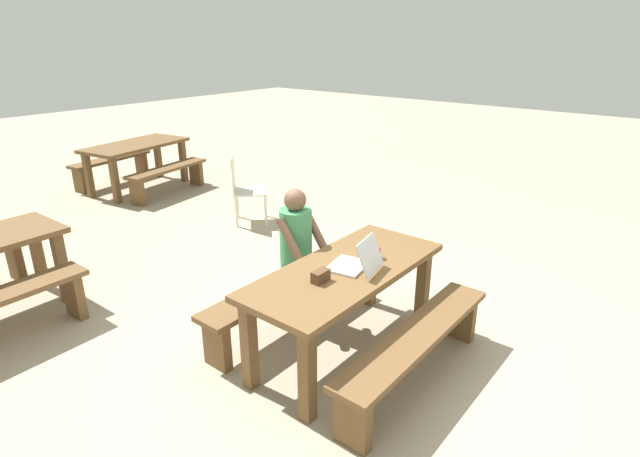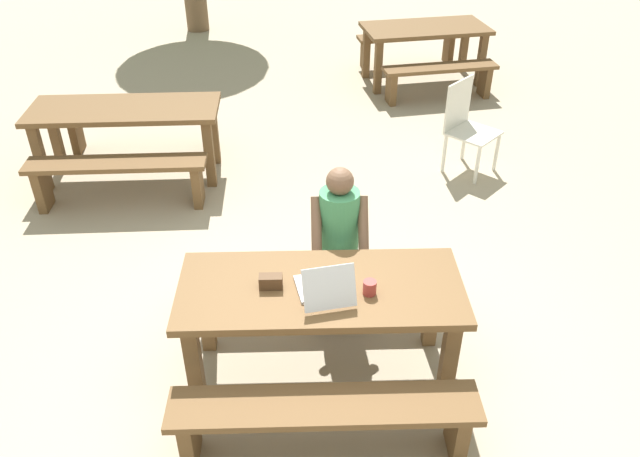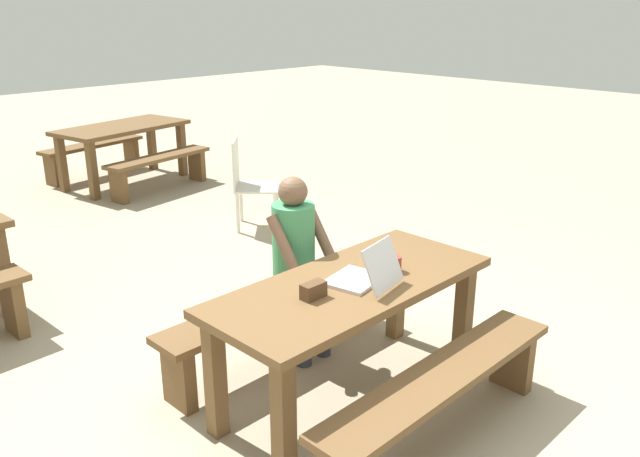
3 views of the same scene
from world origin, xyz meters
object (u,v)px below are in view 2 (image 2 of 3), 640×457
object	(u,v)px
picnic_table_mid	(125,119)
picnic_table_rear	(425,36)
picnic_table_front	(321,302)
coffee_mug	(370,288)
laptop	(325,287)
small_pouch	(271,282)
person_seated	(339,238)
plastic_chair	(467,125)

from	to	relation	value
picnic_table_mid	picnic_table_rear	world-z (taller)	picnic_table_rear
picnic_table_front	coffee_mug	xyz separation A→B (m)	(0.29, -0.08, 0.17)
laptop	coffee_mug	world-z (taller)	laptop
small_pouch	coffee_mug	world-z (taller)	coffee_mug
person_seated	coffee_mug	bearing A→B (deg)	-77.96
laptop	picnic_table_mid	distance (m)	3.38
small_pouch	coffee_mug	bearing A→B (deg)	-7.18
coffee_mug	plastic_chair	distance (m)	3.16
coffee_mug	person_seated	xyz separation A→B (m)	(-0.14, 0.66, -0.10)
picnic_table_mid	picnic_table_rear	bearing A→B (deg)	35.73
small_pouch	person_seated	bearing A→B (deg)	52.98
small_pouch	plastic_chair	size ratio (longest dim) A/B	0.15
person_seated	plastic_chair	bearing A→B (deg)	57.70
picnic_table_front	person_seated	world-z (taller)	person_seated
person_seated	picnic_table_mid	bearing A→B (deg)	132.01
picnic_table_rear	small_pouch	bearing A→B (deg)	-118.59
coffee_mug	plastic_chair	xyz separation A→B (m)	(1.26, 2.88, -0.30)
laptop	picnic_table_front	bearing A→B (deg)	-85.88
person_seated	picnic_table_rear	size ratio (longest dim) A/B	0.70
person_seated	picnic_table_rear	bearing A→B (deg)	73.52
picnic_table_front	laptop	bearing A→B (deg)	-74.86
small_pouch	person_seated	distance (m)	0.74
small_pouch	picnic_table_rear	bearing A→B (deg)	70.87
small_pouch	picnic_table_rear	world-z (taller)	small_pouch
picnic_table_mid	coffee_mug	bearing A→B (deg)	-54.88
laptop	plastic_chair	world-z (taller)	laptop
laptop	coffee_mug	bearing A→B (deg)	170.36
picnic_table_front	plastic_chair	world-z (taller)	plastic_chair
picnic_table_front	laptop	world-z (taller)	laptop
laptop	person_seated	world-z (taller)	person_seated
coffee_mug	small_pouch	bearing A→B (deg)	172.82
coffee_mug	picnic_table_rear	bearing A→B (deg)	76.88
picnic_table_front	picnic_table_rear	bearing A→B (deg)	73.81
person_seated	laptop	bearing A→B (deg)	-100.34
coffee_mug	picnic_table_mid	size ratio (longest dim) A/B	0.05
small_pouch	person_seated	xyz separation A→B (m)	(0.44, 0.59, -0.10)
plastic_chair	picnic_table_rear	xyz separation A→B (m)	(-0.01, 2.48, 0.14)
picnic_table_front	picnic_table_mid	xyz separation A→B (m)	(-1.81, 2.75, -0.00)
small_pouch	person_seated	size ratio (longest dim) A/B	0.12
small_pouch	picnic_table_rear	distance (m)	5.59
coffee_mug	plastic_chair	world-z (taller)	plastic_chair
small_pouch	coffee_mug	distance (m)	0.59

